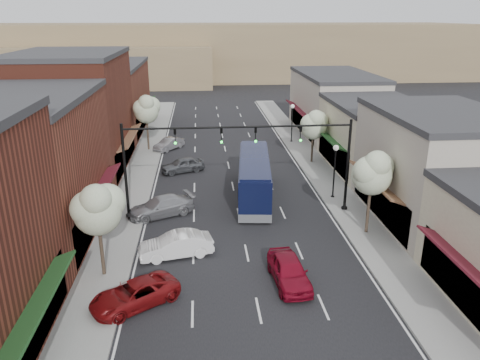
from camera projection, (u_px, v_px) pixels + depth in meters
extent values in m
plane|color=black|center=(250.00, 269.00, 27.14)|extent=(160.00, 160.00, 0.00)
cube|color=gray|center=(140.00, 172.00, 43.81)|extent=(2.80, 73.00, 0.15)
cube|color=gray|center=(316.00, 167.00, 45.17)|extent=(2.80, 73.00, 0.15)
cube|color=gray|center=(155.00, 171.00, 43.92)|extent=(0.25, 73.00, 0.17)
cube|color=gray|center=(302.00, 167.00, 45.06)|extent=(0.25, 73.00, 0.17)
cube|color=black|center=(16.00, 350.00, 18.28)|extent=(0.60, 11.90, 2.60)
cube|color=#1C471E|center=(31.00, 316.00, 17.84)|extent=(1.07, 9.80, 0.49)
cube|color=brown|center=(20.00, 170.00, 30.11)|extent=(9.00, 14.00, 9.00)
cube|color=#2D2D30|center=(8.00, 97.00, 28.54)|extent=(9.20, 14.10, 0.40)
cube|color=black|center=(92.00, 209.00, 31.42)|extent=(0.60, 11.90, 2.60)
cube|color=#55131E|center=(101.00, 188.00, 30.99)|extent=(1.07, 9.80, 0.49)
cube|color=maroon|center=(73.00, 115.00, 43.01)|extent=(9.00, 14.00, 10.50)
cube|color=#2D2D30|center=(66.00, 54.00, 41.19)|extent=(9.20, 14.10, 0.40)
cube|color=black|center=(123.00, 152.00, 44.57)|extent=(0.60, 11.90, 2.60)
cube|color=brown|center=(130.00, 137.00, 44.13)|extent=(1.07, 9.80, 0.49)
cube|color=brown|center=(106.00, 99.00, 58.45)|extent=(9.00, 18.00, 8.00)
cube|color=#2D2D30|center=(103.00, 65.00, 57.05)|extent=(9.20, 18.10, 0.40)
cube|color=black|center=(141.00, 117.00, 59.59)|extent=(0.60, 15.30, 2.60)
cube|color=#1C471E|center=(147.00, 106.00, 59.16)|extent=(1.07, 12.60, 0.49)
cube|color=black|center=(479.00, 296.00, 21.80)|extent=(0.60, 10.20, 2.60)
cube|color=#55131E|center=(468.00, 268.00, 21.23)|extent=(1.07, 8.40, 0.49)
cube|color=#A89E90|center=(438.00, 170.00, 32.65)|extent=(8.00, 12.00, 7.50)
cube|color=#2D2D30|center=(446.00, 114.00, 31.33)|extent=(8.20, 12.10, 0.40)
cube|color=black|center=(383.00, 200.00, 33.06)|extent=(0.60, 10.20, 2.60)
cube|color=brown|center=(374.00, 180.00, 32.50)|extent=(1.07, 8.40, 0.49)
cube|color=beige|center=(375.00, 138.00, 44.17)|extent=(8.00, 12.00, 6.00)
cube|color=#2D2D30|center=(378.00, 104.00, 43.10)|extent=(8.20, 12.10, 0.40)
cube|color=black|center=(336.00, 153.00, 44.33)|extent=(0.60, 10.20, 2.60)
cube|color=#1C471E|center=(328.00, 138.00, 43.77)|extent=(1.07, 8.40, 0.49)
cube|color=#A89E90|center=(335.00, 105.00, 57.15)|extent=(8.00, 16.00, 7.00)
cube|color=#2D2D30|center=(337.00, 75.00, 55.91)|extent=(8.20, 16.10, 0.40)
cube|color=black|center=(304.00, 121.00, 57.48)|extent=(0.60, 13.60, 2.60)
cube|color=#55131E|center=(298.00, 109.00, 56.91)|extent=(1.07, 11.20, 0.49)
cube|color=#7A6647|center=(209.00, 51.00, 109.65)|extent=(120.00, 30.00, 12.00)
cube|color=#7A6647|center=(91.00, 65.00, 97.02)|extent=(50.00, 20.00, 8.00)
cylinder|color=black|center=(344.00, 209.00, 35.26)|extent=(0.44, 0.44, 0.30)
cylinder|color=black|center=(348.00, 166.00, 34.14)|extent=(0.20, 0.20, 7.00)
cylinder|color=black|center=(295.00, 126.00, 32.78)|extent=(8.00, 0.14, 0.14)
imported|color=black|center=(301.00, 134.00, 33.01)|extent=(0.18, 0.46, 1.10)
sphere|color=#19E533|center=(301.00, 140.00, 33.04)|extent=(0.18, 0.18, 0.18)
imported|color=black|center=(256.00, 135.00, 32.75)|extent=(0.18, 0.46, 1.10)
sphere|color=#19E533|center=(256.00, 141.00, 32.78)|extent=(0.18, 0.18, 0.18)
cylinder|color=black|center=(129.00, 216.00, 33.96)|extent=(0.44, 0.44, 0.30)
cylinder|color=black|center=(125.00, 172.00, 32.84)|extent=(0.20, 0.20, 7.00)
cylinder|color=black|center=(181.00, 128.00, 32.13)|extent=(8.00, 0.14, 0.14)
imported|color=black|center=(175.00, 137.00, 32.29)|extent=(0.18, 0.46, 1.10)
sphere|color=#19E533|center=(175.00, 143.00, 32.32)|extent=(0.18, 0.18, 0.18)
imported|color=black|center=(221.00, 136.00, 32.55)|extent=(0.18, 0.46, 1.10)
sphere|color=#19E533|center=(222.00, 142.00, 32.58)|extent=(0.18, 0.18, 0.18)
cylinder|color=#47382B|center=(368.00, 208.00, 30.96)|extent=(0.20, 0.20, 3.71)
sphere|color=#A5BA8F|center=(372.00, 175.00, 30.18)|extent=(2.60, 2.60, 2.60)
sphere|color=#A5BA8F|center=(378.00, 167.00, 30.35)|extent=(2.00, 2.00, 2.00)
sphere|color=#A5BA8F|center=(368.00, 172.00, 29.75)|extent=(1.90, 1.90, 1.90)
sphere|color=#A5BA8F|center=(377.00, 164.00, 29.41)|extent=(1.70, 1.70, 1.70)
cylinder|color=#47382B|center=(312.00, 147.00, 46.04)|extent=(0.20, 0.20, 3.33)
sphere|color=#A5BA8F|center=(313.00, 126.00, 45.35)|extent=(2.60, 2.60, 2.60)
sphere|color=#A5BA8F|center=(318.00, 121.00, 45.53)|extent=(2.00, 2.00, 2.00)
sphere|color=#A5BA8F|center=(310.00, 124.00, 44.93)|extent=(1.90, 1.90, 1.90)
sphere|color=#A5BA8F|center=(316.00, 119.00, 44.61)|extent=(1.70, 1.70, 1.70)
cylinder|color=#47382B|center=(101.00, 248.00, 25.88)|extent=(0.20, 0.20, 3.52)
sphere|color=#A5BA8F|center=(97.00, 212.00, 25.15)|extent=(2.60, 2.60, 2.60)
sphere|color=#A5BA8F|center=(107.00, 202.00, 25.32)|extent=(2.00, 2.00, 2.00)
sphere|color=#A5BA8F|center=(88.00, 208.00, 24.72)|extent=(1.90, 1.90, 1.90)
sphere|color=#A5BA8F|center=(96.00, 200.00, 24.39)|extent=(1.70, 1.70, 1.70)
cylinder|color=#47382B|center=(148.00, 133.00, 50.24)|extent=(0.20, 0.20, 3.84)
sphere|color=#A5BA8F|center=(146.00, 111.00, 49.44)|extent=(2.60, 2.60, 2.60)
sphere|color=#A5BA8F|center=(151.00, 106.00, 49.60)|extent=(2.00, 2.00, 2.00)
sphere|color=#A5BA8F|center=(142.00, 108.00, 49.01)|extent=(1.90, 1.90, 1.90)
sphere|color=#A5BA8F|center=(146.00, 103.00, 48.66)|extent=(1.70, 1.70, 1.70)
cylinder|color=black|center=(332.00, 197.00, 37.60)|extent=(0.28, 0.28, 0.20)
cylinder|color=black|center=(334.00, 175.00, 36.97)|extent=(0.12, 0.12, 4.00)
sphere|color=white|center=(336.00, 148.00, 36.23)|extent=(0.44, 0.44, 0.44)
cylinder|color=black|center=(291.00, 142.00, 54.04)|extent=(0.28, 0.28, 0.20)
cylinder|color=black|center=(292.00, 126.00, 53.40)|extent=(0.12, 0.12, 4.00)
sphere|color=white|center=(293.00, 106.00, 52.66)|extent=(0.44, 0.44, 0.44)
cube|color=black|center=(254.00, 176.00, 37.32)|extent=(3.45, 11.02, 2.71)
cube|color=#595B60|center=(254.00, 191.00, 37.76)|extent=(3.47, 11.04, 0.63)
cube|color=black|center=(254.00, 172.00, 37.20)|extent=(3.42, 10.16, 0.99)
cube|color=black|center=(254.00, 159.00, 36.85)|extent=(3.22, 10.57, 0.23)
cube|color=black|center=(255.00, 194.00, 32.08)|extent=(1.88, 0.27, 1.08)
cylinder|color=black|center=(240.00, 210.00, 34.21)|extent=(0.38, 0.96, 0.94)
cylinder|color=black|center=(269.00, 210.00, 34.18)|extent=(0.38, 0.96, 0.94)
cylinder|color=black|center=(241.00, 178.00, 41.01)|extent=(0.38, 0.96, 0.94)
cylinder|color=black|center=(266.00, 178.00, 40.98)|extent=(0.38, 0.96, 0.94)
cylinder|color=black|center=(241.00, 182.00, 39.82)|extent=(0.38, 0.96, 0.94)
cylinder|color=black|center=(266.00, 183.00, 39.79)|extent=(0.38, 0.96, 0.94)
imported|color=maroon|center=(289.00, 271.00, 25.55)|extent=(2.14, 4.57, 1.51)
imported|color=maroon|center=(135.00, 294.00, 23.61)|extent=(4.96, 4.28, 1.27)
imported|color=white|center=(176.00, 245.00, 28.42)|extent=(4.70, 2.47, 1.47)
imported|color=#97979C|center=(161.00, 207.00, 34.18)|extent=(5.29, 3.86, 1.42)
imported|color=#4F5155|center=(182.00, 165.00, 43.70)|extent=(4.40, 3.02, 1.39)
imported|color=gray|center=(169.00, 144.00, 51.00)|extent=(3.42, 3.91, 1.28)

